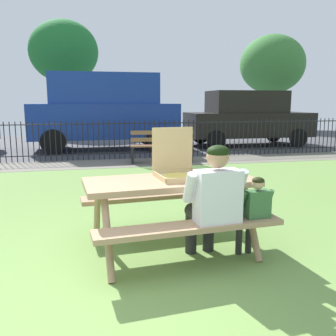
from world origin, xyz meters
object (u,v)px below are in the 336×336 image
Objects in this scene: picnic_table_foreground at (171,195)px; parked_car_left at (105,110)px; pizza_slice_on_table at (218,178)px; adult_at_table at (213,199)px; far_tree_midleft at (64,52)px; parked_car_center at (247,117)px; park_bench_center at (162,147)px; far_tree_center at (272,65)px; child_at_table at (253,210)px; pizza_box_open at (178,168)px.

picnic_table_foreground is 8.72m from parked_car_left.
adult_at_table is (-0.19, -0.41, -0.12)m from pizza_slice_on_table.
parked_car_left is at bearing 93.69° from adult_at_table.
far_tree_midleft is at bearing 96.67° from picnic_table_foreground.
pizza_slice_on_table is at bearing 64.94° from adult_at_table.
adult_at_table is 0.27× the size of parked_car_center.
park_bench_center reaches higher than pizza_slice_on_table.
far_tree_midleft is (-1.59, 7.37, 2.67)m from parked_car_left.
parked_car_left is at bearing -143.03° from far_tree_center.
parked_car_left is at bearing 112.72° from park_bench_center.
child_at_table is 0.53× the size of park_bench_center.
parked_car_left reaches higher than adult_at_table.
pizza_slice_on_table is at bearing -84.88° from parked_car_left.
pizza_box_open reaches higher than adult_at_table.
parked_car_center is (4.28, 8.75, 0.23)m from pizza_slice_on_table.
adult_at_table is 0.23× the size of far_tree_center.
picnic_table_foreground is at bearing -118.82° from parked_car_center.
adult_at_table is 0.25× the size of parked_car_left.
far_tree_center is (9.19, 16.52, 2.97)m from adult_at_table.
adult_at_table is 1.37× the size of child_at_table.
far_tree_midleft is (-2.18, 16.52, 3.32)m from adult_at_table.
child_at_table is at bearing -59.85° from pizza_slice_on_table.
adult_at_table is 16.99m from far_tree_midleft.
far_tree_center is at bearing 59.48° from pizza_box_open.
parked_car_center is (4.78, 8.68, 0.41)m from picnic_table_foreground.
pizza_slice_on_table is (0.40, -0.16, -0.09)m from pizza_box_open.
child_at_table is 10.01m from parked_car_center.
far_tree_midleft is at bearing 97.53° from adult_at_table.
parked_car_left is 1.07× the size of parked_car_center.
child_at_table reaches higher than pizza_slice_on_table.
far_tree_center is (9.78, 7.37, 2.32)m from parked_car_left.
far_tree_midleft is at bearing 98.98° from child_at_table.
adult_at_table is at bearing -115.06° from pizza_slice_on_table.
picnic_table_foreground is 0.87m from child_at_table.
pizza_slice_on_table is 0.22× the size of adult_at_table.
park_bench_center is (1.01, 5.58, -0.18)m from picnic_table_foreground.
child_at_table is 0.16× the size of far_tree_midleft.
picnic_table_foreground is 0.57m from adult_at_table.
far_tree_center is (9.00, 16.11, 2.85)m from pizza_slice_on_table.
far_tree_midleft is (-1.88, 16.05, 3.38)m from picnic_table_foreground.
child_at_table is (0.23, -0.40, -0.25)m from pizza_slice_on_table.
picnic_table_foreground is 1.62× the size of adult_at_table.
picnic_table_foreground is 0.31m from pizza_box_open.
pizza_slice_on_table is 0.05× the size of far_tree_midleft.
child_at_table is at bearing -117.96° from far_tree_center.
far_tree_center is at bearing 59.38° from picnic_table_foreground.
adult_at_table is at bearing -82.47° from far_tree_midleft.
parked_car_center is (4.04, 9.15, 0.48)m from child_at_table.
parked_car_center is at bearing 63.94° from pizza_slice_on_table.
pizza_box_open is at bearing -99.49° from park_bench_center.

